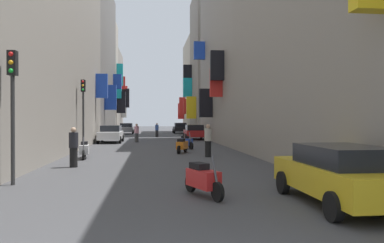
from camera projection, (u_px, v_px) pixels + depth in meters
The scene contains 22 objects.
ground_plane at pixel (156, 142), 32.88m from camera, with size 140.00×140.00×0.00m, color #424244.
building_left_mid_a at pixel (82, 60), 41.19m from camera, with size 7.16×15.07×17.00m.
building_left_mid_b at pixel (95, 79), 50.62m from camera, with size 7.16×3.90×14.85m.
building_left_mid_c at pixel (101, 92), 57.18m from camera, with size 7.28×9.26×12.22m.
building_right_mid_a at pixel (246, 54), 33.44m from camera, with size 7.17×16.03×15.59m.
building_right_mid_c at pixel (216, 66), 48.11m from camera, with size 7.38×8.81×17.80m.
building_right_far at pixel (205, 87), 58.02m from camera, with size 6.96×11.11×13.98m.
parked_car_red at pixel (194, 132), 36.68m from camera, with size 1.97×3.91×1.43m.
parked_car_black at pixel (180, 128), 52.95m from camera, with size 1.99×4.33×1.46m.
parked_car_yellow at pixel (340, 173), 8.70m from camera, with size 1.88×4.23×1.40m.
parked_car_white at pixel (111, 133), 31.89m from camera, with size 1.97×4.42×1.45m.
parked_car_grey at pixel (126, 128), 50.38m from camera, with size 1.98×4.27×1.44m.
scooter_blue at pixel (186, 142), 25.26m from camera, with size 0.81×1.70×1.13m.
scooter_red at pixel (203, 179), 9.69m from camera, with size 0.82×1.79×1.13m.
scooter_white at pixel (84, 149), 19.02m from camera, with size 0.58×2.00×1.13m.
scooter_orange at pixel (182, 145), 22.00m from camera, with size 0.80×1.72×1.13m.
pedestrian_crossing at pixel (74, 147), 15.54m from camera, with size 0.51×0.51×1.67m.
pedestrian_near_left at pixel (137, 133), 32.20m from camera, with size 0.53×0.53×1.60m.
pedestrian_near_right at pixel (208, 140), 19.75m from camera, with size 0.53×0.53×1.74m.
pedestrian_mid_street at pixel (157, 130), 41.60m from camera, with size 0.40×0.40×1.56m.
traffic_light_near_corner at pixel (83, 103), 23.16m from camera, with size 0.26×0.34×4.44m.
traffic_light_far_corner at pixel (13, 93), 11.35m from camera, with size 0.26×0.34×4.08m.
Camera 1 is at (-0.48, -3.02, 2.01)m, focal length 35.02 mm.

